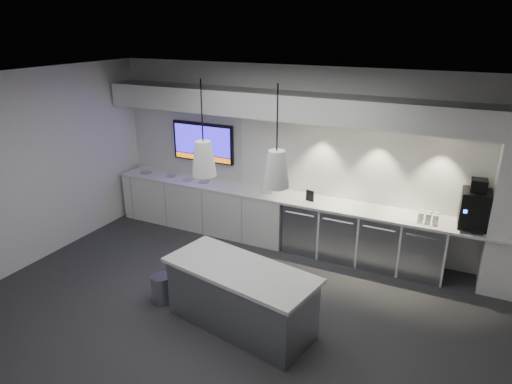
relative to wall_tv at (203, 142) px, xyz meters
The scene contains 26 objects.
floor 3.47m from the wall_tv, 52.18° to the right, with size 7.00×7.00×0.00m, color #2D2D2F.
ceiling 3.42m from the wall_tv, 52.18° to the right, with size 7.00×7.00×0.00m, color black.
wall_back 1.90m from the wall_tv, ahead, with size 7.00×7.00×0.00m, color silver.
wall_front 5.30m from the wall_tv, 68.99° to the right, with size 7.00×7.00×0.00m, color silver.
wall_left 2.92m from the wall_tv, 123.17° to the right, with size 7.00×7.00×0.00m, color silver.
back_counter 2.04m from the wall_tv, ahead, with size 6.80×0.65×0.04m, color white.
left_base_cabinets 1.17m from the wall_tv, 61.19° to the right, with size 3.30×0.63×0.86m, color white.
fridge_unit_a 2.45m from the wall_tv, ahead, with size 0.60×0.61×0.85m, color #9A9DA3.
fridge_unit_b 3.01m from the wall_tv, ahead, with size 0.60×0.61×0.85m, color #9A9DA3.
fridge_unit_c 3.60m from the wall_tv, ahead, with size 0.60×0.61×0.85m, color #9A9DA3.
fridge_unit_d 4.21m from the wall_tv, ahead, with size 0.60×0.61×0.85m, color #9A9DA3.
backsplash 3.10m from the wall_tv, ahead, with size 4.60×0.03×1.30m, color white.
soffit 2.09m from the wall_tv, ahead, with size 6.90×0.60×0.40m, color white.
wall_tv is the anchor object (origin of this frame).
island 3.58m from the wall_tv, 50.57° to the right, with size 2.05×1.18×0.82m.
bin 3.10m from the wall_tv, 70.53° to the right, with size 0.28×0.28×0.40m, color #9A9DA3.
coffee_machine 4.65m from the wall_tv, ahead, with size 0.41×0.57×0.71m.
sign_black 2.31m from the wall_tv, ahead, with size 0.14×0.02×0.18m, color black.
sign_white 1.61m from the wall_tv, 13.78° to the right, with size 0.18×0.02×0.14m, color white.
cup_cluster 4.11m from the wall_tv, ahead, with size 0.28×0.18×0.15m, color white, non-canonical shape.
tray_a 1.33m from the wall_tv, 163.82° to the right, with size 0.16×0.16×0.03m, color #959595.
tray_b 0.89m from the wall_tv, 152.16° to the right, with size 0.16×0.16×0.03m, color #959595.
tray_c 0.74m from the wall_tv, 114.40° to the right, with size 0.16×0.16×0.03m, color #959595.
tray_d 0.73m from the wall_tv, 58.29° to the right, with size 0.16×0.16×0.03m, color #959595.
pendant_left 3.17m from the wall_tv, 57.11° to the right, with size 0.29×0.29×1.11m.
pendant_right 3.74m from the wall_tv, 45.06° to the right, with size 0.29×0.29×1.11m.
Camera 1 is at (2.56, -4.46, 3.63)m, focal length 32.00 mm.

